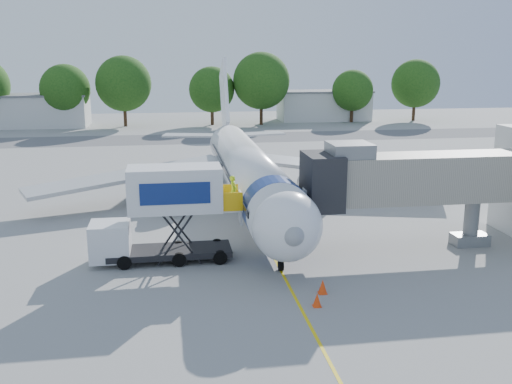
{
  "coord_description": "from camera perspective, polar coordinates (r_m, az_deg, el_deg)",
  "views": [
    {
      "loc": [
        -5.83,
        -38.41,
        11.56
      ],
      "look_at": [
        -0.56,
        -4.2,
        3.2
      ],
      "focal_mm": 40.0,
      "sensor_mm": 36.0,
      "label": 1
    }
  ],
  "objects": [
    {
      "name": "jet_bridge",
      "position": [
        35.07,
        14.67,
        1.25
      ],
      "size": [
        13.9,
        3.2,
        6.6
      ],
      "color": "#A19B8A",
      "rests_on": "ground"
    },
    {
      "name": "tree_f",
      "position": [
        101.91,
        9.63,
        9.98
      ],
      "size": [
        7.11,
        7.11,
        9.07
      ],
      "color": "#382314",
      "rests_on": "ground"
    },
    {
      "name": "ground",
      "position": [
        40.54,
        -0.12,
        -2.99
      ],
      "size": [
        160.0,
        160.0,
        0.0
      ],
      "primitive_type": "plane",
      "color": "gray",
      "rests_on": "ground"
    },
    {
      "name": "outbuilding_left",
      "position": [
        101.27,
        -21.56,
        7.6
      ],
      "size": [
        18.4,
        8.4,
        5.3
      ],
      "color": "silver",
      "rests_on": "ground"
    },
    {
      "name": "tree_c",
      "position": [
        96.74,
        -13.12,
        10.51
      ],
      "size": [
        9.0,
        9.0,
        11.47
      ],
      "color": "#382314",
      "rests_on": "ground"
    },
    {
      "name": "safety_cone_b",
      "position": [
        27.43,
        6.12,
        -10.7
      ],
      "size": [
        0.42,
        0.42,
        0.67
      ],
      "color": "#F93F0D",
      "rests_on": "ground"
    },
    {
      "name": "tree_e",
      "position": [
        96.49,
        0.53,
        11.06
      ],
      "size": [
        9.45,
        9.45,
        12.06
      ],
      "color": "#382314",
      "rests_on": "ground"
    },
    {
      "name": "aircraft",
      "position": [
        43.79,
        -0.93,
        2.23
      ],
      "size": [
        34.17,
        37.73,
        11.35
      ],
      "color": "white",
      "rests_on": "ground"
    },
    {
      "name": "outbuilding_right",
      "position": [
        104.58,
        6.79,
        8.6
      ],
      "size": [
        16.4,
        7.4,
        5.3
      ],
      "color": "silver",
      "rests_on": "ground"
    },
    {
      "name": "taxiway_strip",
      "position": [
        81.45,
        -4.58,
        5.38
      ],
      "size": [
        120.0,
        10.0,
        0.01
      ],
      "primitive_type": "cube",
      "color": "#59595B",
      "rests_on": "ground"
    },
    {
      "name": "safety_cone_a",
      "position": [
        28.84,
        6.68,
        -9.4
      ],
      "size": [
        0.46,
        0.46,
        0.73
      ],
      "color": "#F93F0D",
      "rests_on": "ground"
    },
    {
      "name": "guidance_line",
      "position": [
        40.53,
        -0.12,
        -2.98
      ],
      "size": [
        0.15,
        70.0,
        0.01
      ],
      "primitive_type": "cube",
      "color": "yellow",
      "rests_on": "ground"
    },
    {
      "name": "tree_g",
      "position": [
        106.6,
        15.66,
        10.4
      ],
      "size": [
        8.48,
        8.48,
        10.82
      ],
      "color": "#382314",
      "rests_on": "ground"
    },
    {
      "name": "ground_tug",
      "position": [
        23.22,
        7.41,
        -14.42
      ],
      "size": [
        3.75,
        2.9,
        1.34
      ],
      "rotation": [
        0.0,
        0.0,
        -0.41
      ],
      "color": "silver",
      "rests_on": "ground"
    },
    {
      "name": "catering_hiloader",
      "position": [
        32.62,
        -9.2,
        -2.25
      ],
      "size": [
        8.5,
        2.44,
        5.5
      ],
      "color": "black",
      "rests_on": "ground"
    },
    {
      "name": "tree_b",
      "position": [
        98.23,
        -18.55,
        9.74
      ],
      "size": [
        7.96,
        7.96,
        10.14
      ],
      "color": "#382314",
      "rests_on": "ground"
    },
    {
      "name": "tree_d",
      "position": [
        96.83,
        -4.45,
        10.18
      ],
      "size": [
        7.61,
        7.61,
        9.7
      ],
      "color": "#382314",
      "rests_on": "ground"
    }
  ]
}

